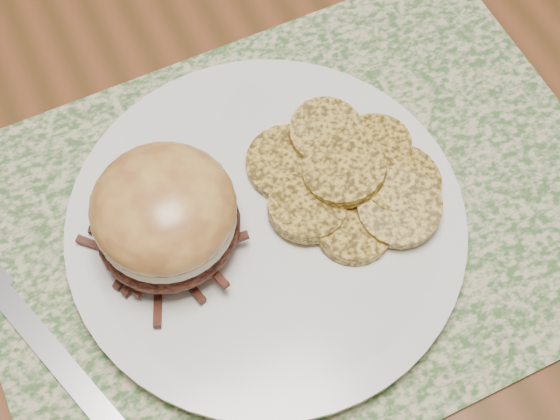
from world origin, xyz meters
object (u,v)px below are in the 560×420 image
object	(u,v)px
fork	(34,332)
dining_table	(459,90)
dinner_plate	(266,225)
pork_sandwich	(166,216)

from	to	relation	value
fork	dining_table	bearing A→B (deg)	-5.21
dining_table	dinner_plate	size ratio (longest dim) A/B	5.77
dinner_plate	fork	bearing A→B (deg)	-179.25
dinner_plate	fork	size ratio (longest dim) A/B	1.39
dining_table	pork_sandwich	world-z (taller)	pork_sandwich
dinner_plate	fork	xyz separation A→B (m)	(-0.17, -0.00, -0.01)
dinner_plate	pork_sandwich	distance (m)	0.08
dinner_plate	pork_sandwich	xyz separation A→B (m)	(-0.06, 0.01, 0.04)
dinner_plate	pork_sandwich	size ratio (longest dim) A/B	2.25
dining_table	fork	size ratio (longest dim) A/B	8.04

